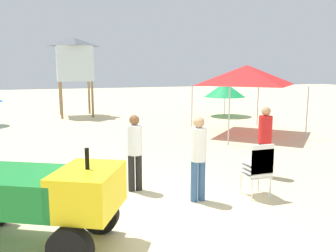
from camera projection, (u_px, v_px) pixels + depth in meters
ground at (155, 225)px, 5.89m from camera, size 80.00×80.00×0.00m
utility_cart at (35, 195)px, 5.07m from camera, size 2.81×2.25×1.50m
stacked_plastic_chairs at (259, 166)px, 7.03m from camera, size 0.48×0.48×1.11m
lifeguard_near_left at (135, 148)px, 7.37m from camera, size 0.32×0.32×1.62m
lifeguard_near_center at (198, 153)px, 6.79m from camera, size 0.32×0.32×1.68m
lifeguard_near_right at (265, 137)px, 8.36m from camera, size 0.32×0.32×1.69m
popup_canopy at (247, 75)px, 13.61m from camera, size 3.24×3.24×2.68m
lifeguard_tower at (74, 59)px, 18.58m from camera, size 1.98×1.98×4.13m
beach_umbrella_mid at (225, 90)px, 18.85m from camera, size 2.19×2.19×1.80m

